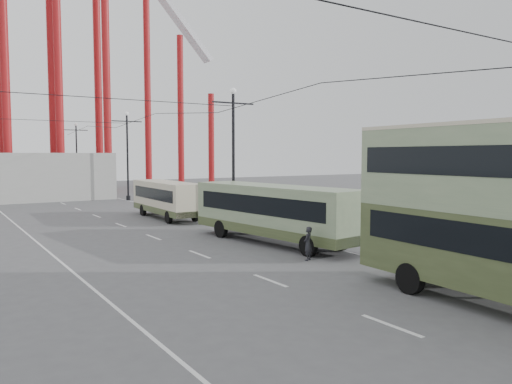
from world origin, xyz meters
TOP-DOWN VIEW (x-y plane):
  - ground at (0.00, 0.00)m, footprint 160.00×160.00m
  - road_markings at (-0.86, 19.70)m, footprint 12.52×120.00m
  - lamp_post_mid at (5.60, 18.00)m, footprint 3.20×0.44m
  - lamp_post_far at (5.60, 40.00)m, footprint 3.20×0.44m
  - lamp_post_distant at (5.60, 62.00)m, footprint 3.20×0.44m
  - roller_coaster at (-2.49, 56.89)m, footprint 52.95×5.00m
  - single_decker_green at (3.79, 10.60)m, footprint 3.82×11.33m
  - single_decker_cream at (3.12, 23.75)m, footprint 2.44×8.95m
  - pedestrian at (2.52, 6.08)m, footprint 0.68×0.61m

SIDE VIEW (x-z plane):
  - ground at x=0.00m, z-range 0.00..0.00m
  - road_markings at x=-0.86m, z-range 0.00..0.01m
  - pedestrian at x=2.52m, z-range 0.00..1.55m
  - single_decker_cream at x=3.12m, z-range 0.18..2.95m
  - single_decker_green at x=3.79m, z-range 0.20..3.34m
  - lamp_post_mid at x=5.60m, z-range 0.02..9.34m
  - lamp_post_far at x=5.60m, z-range 0.02..9.34m
  - lamp_post_distant at x=5.60m, z-range 0.02..9.34m
  - roller_coaster at x=-2.49m, z-range -4.82..50.66m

